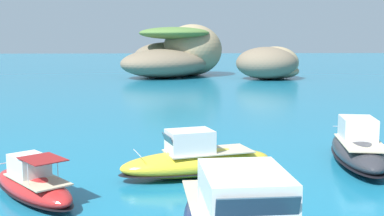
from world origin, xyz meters
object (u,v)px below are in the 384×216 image
at_px(islet_large, 178,55).
at_px(islet_small, 271,64).
at_px(motorboat_red, 33,184).
at_px(motorboat_yellow, 197,161).
at_px(motorboat_charcoal, 358,149).

xyz_separation_m(islet_large, islet_small, (15.36, -7.51, -1.33)).
height_order(motorboat_red, motorboat_yellow, motorboat_yellow).
bearing_deg(motorboat_red, motorboat_charcoal, 17.65).
height_order(motorboat_charcoal, motorboat_yellow, motorboat_charcoal).
relative_size(islet_large, islet_small, 1.76).
bearing_deg(motorboat_yellow, islet_large, 89.65).
relative_size(islet_small, motorboat_red, 2.37).
relative_size(motorboat_red, motorboat_charcoal, 0.69).
distance_m(motorboat_red, motorboat_charcoal, 17.13).
distance_m(motorboat_red, motorboat_yellow, 7.94).
distance_m(motorboat_charcoal, motorboat_yellow, 9.27).
relative_size(motorboat_red, motorboat_yellow, 0.73).
bearing_deg(motorboat_red, islet_small, 69.33).
distance_m(islet_large, motorboat_charcoal, 64.04).
bearing_deg(islet_large, motorboat_red, -96.38).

